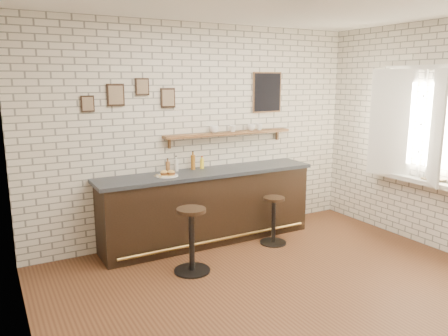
% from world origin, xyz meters
% --- Properties ---
extents(ground, '(5.00, 5.00, 0.00)m').
position_xyz_m(ground, '(0.00, 0.00, 0.00)').
color(ground, brown).
rests_on(ground, ground).
extents(bar_counter, '(3.10, 0.65, 1.01)m').
position_xyz_m(bar_counter, '(-0.05, 1.70, 0.51)').
color(bar_counter, black).
rests_on(bar_counter, ground).
extents(sandwich_plate, '(0.28, 0.28, 0.01)m').
position_xyz_m(sandwich_plate, '(-0.67, 1.66, 1.02)').
color(sandwich_plate, white).
rests_on(sandwich_plate, bar_counter).
extents(ciabatta_sandwich, '(0.20, 0.14, 0.06)m').
position_xyz_m(ciabatta_sandwich, '(-0.66, 1.66, 1.05)').
color(ciabatta_sandwich, tan).
rests_on(ciabatta_sandwich, sandwich_plate).
extents(potato_chips, '(0.27, 0.18, 0.00)m').
position_xyz_m(potato_chips, '(-0.68, 1.66, 1.02)').
color(potato_chips, gold).
rests_on(potato_chips, sandwich_plate).
extents(bitters_bottle_brown, '(0.06, 0.06, 0.19)m').
position_xyz_m(bitters_bottle_brown, '(-0.56, 1.89, 1.09)').
color(bitters_bottle_brown, brown).
rests_on(bitters_bottle_brown, bar_counter).
extents(bitters_bottle_white, '(0.06, 0.06, 0.21)m').
position_xyz_m(bitters_bottle_white, '(-0.44, 1.89, 1.10)').
color(bitters_bottle_white, silver).
rests_on(bitters_bottle_white, bar_counter).
extents(bitters_bottle_amber, '(0.06, 0.06, 0.26)m').
position_xyz_m(bitters_bottle_amber, '(-0.18, 1.89, 1.12)').
color(bitters_bottle_amber, '#8F5617').
rests_on(bitters_bottle_amber, bar_counter).
extents(condiment_bottle_yellow, '(0.06, 0.06, 0.18)m').
position_xyz_m(condiment_bottle_yellow, '(-0.05, 1.89, 1.08)').
color(condiment_bottle_yellow, yellow).
rests_on(condiment_bottle_yellow, bar_counter).
extents(bar_stool_left, '(0.43, 0.43, 0.78)m').
position_xyz_m(bar_stool_left, '(-0.68, 0.90, 0.42)').
color(bar_stool_left, black).
rests_on(bar_stool_left, ground).
extents(bar_stool_right, '(0.37, 0.37, 0.66)m').
position_xyz_m(bar_stool_right, '(0.69, 1.18, 0.35)').
color(bar_stool_right, black).
rests_on(bar_stool_right, ground).
extents(wall_shelf, '(2.00, 0.18, 0.18)m').
position_xyz_m(wall_shelf, '(0.40, 1.90, 1.48)').
color(wall_shelf, brown).
rests_on(wall_shelf, ground).
extents(shelf_cup_a, '(0.19, 0.19, 0.10)m').
position_xyz_m(shelf_cup_a, '(0.15, 1.90, 1.55)').
color(shelf_cup_a, white).
rests_on(shelf_cup_a, wall_shelf).
extents(shelf_cup_b, '(0.14, 0.14, 0.09)m').
position_xyz_m(shelf_cup_b, '(0.46, 1.90, 1.55)').
color(shelf_cup_b, white).
rests_on(shelf_cup_b, wall_shelf).
extents(shelf_cup_c, '(0.15, 0.15, 0.09)m').
position_xyz_m(shelf_cup_c, '(0.77, 1.90, 1.55)').
color(shelf_cup_c, white).
rests_on(shelf_cup_c, wall_shelf).
extents(shelf_cup_d, '(0.10, 0.10, 0.09)m').
position_xyz_m(shelf_cup_d, '(0.92, 1.90, 1.55)').
color(shelf_cup_d, white).
rests_on(shelf_cup_d, wall_shelf).
extents(back_wall_decor, '(2.96, 0.02, 0.56)m').
position_xyz_m(back_wall_decor, '(0.23, 1.98, 2.05)').
color(back_wall_decor, black).
rests_on(back_wall_decor, ground).
extents(window_sill, '(0.20, 1.35, 0.06)m').
position_xyz_m(window_sill, '(2.40, 0.30, 0.90)').
color(window_sill, white).
rests_on(window_sill, ground).
extents(casement_window, '(0.40, 1.30, 1.56)m').
position_xyz_m(casement_window, '(2.36, 0.30, 1.65)').
color(casement_window, white).
rests_on(casement_window, ground).
extents(book_lower, '(0.21, 0.25, 0.02)m').
position_xyz_m(book_lower, '(2.38, 0.06, 0.94)').
color(book_lower, tan).
rests_on(book_lower, window_sill).
extents(book_upper, '(0.23, 0.27, 0.02)m').
position_xyz_m(book_upper, '(2.38, 0.04, 0.96)').
color(book_upper, tan).
rests_on(book_upper, book_lower).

